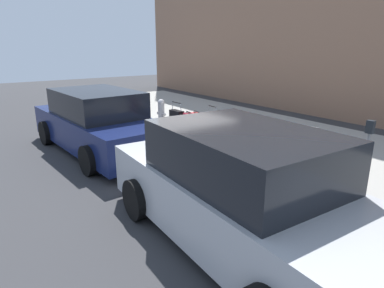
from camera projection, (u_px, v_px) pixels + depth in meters
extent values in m
plane|color=#333335|center=(175.00, 144.00, 9.09)|extent=(40.00, 40.00, 0.00)
cube|color=#9E9B93|center=(242.00, 129.00, 10.47)|extent=(18.00, 5.00, 0.14)
cube|color=maroon|center=(308.00, 158.00, 6.40)|extent=(0.46, 0.25, 0.76)
cube|color=black|center=(308.00, 158.00, 6.40)|extent=(0.45, 0.08, 0.78)
cylinder|color=gray|center=(320.00, 135.00, 6.12)|extent=(0.02, 0.02, 0.23)
cylinder|color=gray|center=(302.00, 131.00, 6.40)|extent=(0.02, 0.02, 0.23)
cylinder|color=black|center=(311.00, 127.00, 6.22)|extent=(0.38, 0.06, 0.02)
cylinder|color=black|center=(316.00, 178.00, 6.36)|extent=(0.05, 0.02, 0.04)
cylinder|color=black|center=(297.00, 172.00, 6.64)|extent=(0.05, 0.02, 0.04)
cube|color=black|center=(283.00, 157.00, 6.84)|extent=(0.42, 0.25, 0.50)
cube|color=black|center=(283.00, 157.00, 6.84)|extent=(0.43, 0.05, 0.51)
cylinder|color=gray|center=(292.00, 140.00, 6.59)|extent=(0.02, 0.02, 0.30)
cylinder|color=gray|center=(278.00, 136.00, 6.87)|extent=(0.02, 0.02, 0.30)
cylinder|color=black|center=(285.00, 131.00, 6.69)|extent=(0.36, 0.03, 0.02)
cylinder|color=black|center=(289.00, 170.00, 6.77)|extent=(0.04, 0.02, 0.04)
cylinder|color=black|center=(275.00, 165.00, 7.05)|extent=(0.04, 0.02, 0.04)
cube|color=navy|center=(261.00, 146.00, 7.23)|extent=(0.48, 0.22, 0.69)
cube|color=black|center=(261.00, 146.00, 7.23)|extent=(0.48, 0.07, 0.71)
cylinder|color=gray|center=(270.00, 127.00, 6.95)|extent=(0.02, 0.02, 0.25)
cylinder|color=gray|center=(255.00, 124.00, 7.25)|extent=(0.02, 0.02, 0.25)
cylinder|color=black|center=(263.00, 120.00, 7.06)|extent=(0.41, 0.06, 0.02)
cylinder|color=black|center=(268.00, 163.00, 7.17)|extent=(0.05, 0.02, 0.04)
cylinder|color=black|center=(253.00, 158.00, 7.48)|extent=(0.05, 0.02, 0.04)
cube|color=#0F606B|center=(244.00, 142.00, 7.75)|extent=(0.47, 0.22, 0.61)
cube|color=black|center=(244.00, 142.00, 7.75)|extent=(0.47, 0.06, 0.62)
cylinder|color=gray|center=(252.00, 125.00, 7.48)|extent=(0.02, 0.02, 0.27)
cylinder|color=gray|center=(239.00, 122.00, 7.78)|extent=(0.02, 0.02, 0.27)
cylinder|color=black|center=(245.00, 118.00, 7.59)|extent=(0.40, 0.05, 0.02)
cylinder|color=black|center=(250.00, 155.00, 7.68)|extent=(0.05, 0.02, 0.04)
cylinder|color=black|center=(237.00, 151.00, 7.98)|extent=(0.05, 0.02, 0.04)
cube|color=#9EA0A8|center=(224.00, 138.00, 8.18)|extent=(0.49, 0.23, 0.55)
cube|color=black|center=(224.00, 138.00, 8.18)|extent=(0.50, 0.05, 0.57)
cylinder|color=gray|center=(231.00, 123.00, 7.90)|extent=(0.02, 0.02, 0.25)
cylinder|color=gray|center=(219.00, 120.00, 8.24)|extent=(0.02, 0.02, 0.25)
cylinder|color=black|center=(225.00, 117.00, 8.03)|extent=(0.43, 0.03, 0.02)
cylinder|color=black|center=(230.00, 150.00, 8.08)|extent=(0.04, 0.02, 0.04)
cylinder|color=black|center=(219.00, 146.00, 8.43)|extent=(0.04, 0.02, 0.04)
cube|color=#59601E|center=(212.00, 129.00, 8.63)|extent=(0.41, 0.27, 0.77)
cube|color=black|center=(212.00, 129.00, 8.63)|extent=(0.40, 0.08, 0.79)
cylinder|color=gray|center=(216.00, 111.00, 8.35)|extent=(0.02, 0.02, 0.20)
cylinder|color=gray|center=(209.00, 109.00, 8.63)|extent=(0.02, 0.02, 0.20)
cylinder|color=black|center=(212.00, 106.00, 8.46)|extent=(0.33, 0.05, 0.02)
cylinder|color=black|center=(216.00, 144.00, 8.59)|extent=(0.05, 0.02, 0.04)
cylinder|color=black|center=(208.00, 140.00, 8.87)|extent=(0.05, 0.02, 0.04)
cube|color=red|center=(197.00, 126.00, 8.97)|extent=(0.37, 0.23, 0.72)
cube|color=black|center=(197.00, 126.00, 8.97)|extent=(0.37, 0.05, 0.73)
cylinder|color=gray|center=(200.00, 113.00, 8.74)|extent=(0.02, 0.02, 0.04)
cylinder|color=gray|center=(194.00, 112.00, 8.98)|extent=(0.02, 0.02, 0.04)
cylinder|color=black|center=(197.00, 112.00, 8.85)|extent=(0.30, 0.04, 0.02)
cylinder|color=black|center=(200.00, 140.00, 8.94)|extent=(0.04, 0.02, 0.04)
cylinder|color=black|center=(194.00, 137.00, 9.19)|extent=(0.04, 0.02, 0.04)
cube|color=maroon|center=(190.00, 124.00, 9.45)|extent=(0.43, 0.26, 0.61)
cube|color=black|center=(190.00, 124.00, 9.45)|extent=(0.42, 0.07, 0.62)
cylinder|color=gray|center=(193.00, 114.00, 9.21)|extent=(0.02, 0.02, 0.04)
cylinder|color=gray|center=(187.00, 112.00, 9.50)|extent=(0.02, 0.02, 0.04)
cylinder|color=black|center=(190.00, 112.00, 9.35)|extent=(0.35, 0.05, 0.02)
cylinder|color=black|center=(193.00, 135.00, 9.38)|extent=(0.05, 0.02, 0.04)
cylinder|color=black|center=(187.00, 133.00, 9.68)|extent=(0.05, 0.02, 0.04)
cube|color=black|center=(177.00, 121.00, 9.86)|extent=(0.50, 0.22, 0.62)
cube|color=black|center=(177.00, 121.00, 9.86)|extent=(0.50, 0.06, 0.63)
cylinder|color=gray|center=(181.00, 108.00, 9.58)|extent=(0.02, 0.02, 0.23)
cylinder|color=gray|center=(172.00, 106.00, 9.90)|extent=(0.02, 0.02, 0.23)
cylinder|color=black|center=(177.00, 103.00, 9.71)|extent=(0.43, 0.04, 0.02)
cylinder|color=black|center=(181.00, 132.00, 9.78)|extent=(0.04, 0.02, 0.04)
cylinder|color=black|center=(173.00, 129.00, 10.11)|extent=(0.04, 0.02, 0.04)
cylinder|color=#99999E|center=(161.00, 115.00, 10.57)|extent=(0.20, 0.20, 0.68)
sphere|color=#99999E|center=(161.00, 102.00, 10.45)|extent=(0.21, 0.21, 0.21)
cylinder|color=#99999E|center=(159.00, 113.00, 10.67)|extent=(0.09, 0.10, 0.09)
cylinder|color=#99999E|center=(164.00, 114.00, 10.44)|extent=(0.09, 0.10, 0.09)
cylinder|color=#333338|center=(147.00, 110.00, 11.00)|extent=(0.15, 0.15, 0.82)
cylinder|color=slate|center=(365.00, 163.00, 5.69)|extent=(0.05, 0.05, 1.05)
cube|color=#1E2328|center=(370.00, 127.00, 5.51)|extent=(0.12, 0.09, 0.22)
cube|color=#B2B5BA|center=(241.00, 205.00, 4.39)|extent=(4.60, 1.97, 0.79)
cube|color=black|center=(243.00, 154.00, 4.19)|extent=(2.43, 1.72, 0.64)
cylinder|color=black|center=(137.00, 199.00, 5.13)|extent=(0.65, 0.25, 0.64)
cylinder|color=black|center=(227.00, 176.00, 6.05)|extent=(0.65, 0.25, 0.64)
cylinder|color=black|center=(380.00, 253.00, 3.80)|extent=(0.65, 0.25, 0.64)
cube|color=#141E4C|center=(99.00, 130.00, 8.41)|extent=(4.78, 2.01, 0.75)
cube|color=black|center=(96.00, 103.00, 8.22)|extent=(2.53, 1.74, 0.61)
cylinder|color=black|center=(46.00, 133.00, 9.03)|extent=(0.65, 0.26, 0.64)
cylinder|color=black|center=(106.00, 124.00, 10.09)|extent=(0.65, 0.26, 0.64)
cylinder|color=black|center=(89.00, 160.00, 6.87)|extent=(0.65, 0.26, 0.64)
cylinder|color=black|center=(160.00, 145.00, 7.93)|extent=(0.65, 0.26, 0.64)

